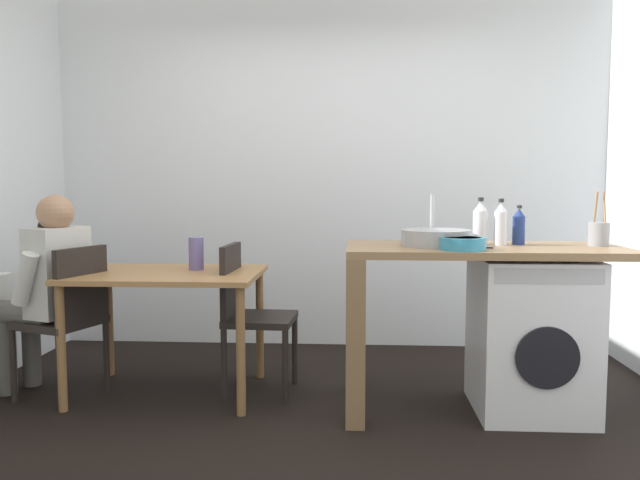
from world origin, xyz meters
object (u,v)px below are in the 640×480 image
bottle_tall_green (480,223)px  bottle_squat_brown (501,224)px  chair_person_seat (69,314)px  vase (196,254)px  washing_machine (530,335)px  bottle_clear_small (519,227)px  dining_table (168,288)px  chair_opposite (248,309)px  mixing_bowl (463,243)px  utensil_crock (599,233)px  seated_person (47,284)px

bottle_tall_green → bottle_squat_brown: bearing=-12.9°
chair_person_seat → vase: vase is taller
vase → washing_machine: bearing=-8.0°
washing_machine → bottle_clear_small: (-0.05, 0.12, 0.59)m
chair_person_seat → washing_machine: (2.63, -0.05, -0.08)m
chair_person_seat → bottle_tall_green: size_ratio=3.39×
dining_table → chair_person_seat: 0.58m
chair_opposite → mixing_bowl: (1.19, -0.42, 0.45)m
chair_opposite → bottle_clear_small: bottle_clear_small is taller
dining_table → washing_machine: bearing=-4.8°
mixing_bowl → utensil_crock: bearing=17.7°
chair_person_seat → washing_machine: size_ratio=1.05×
dining_table → vase: size_ratio=5.53×
chair_opposite → seated_person: (-1.18, -0.12, 0.16)m
seated_person → bottle_squat_brown: (2.62, -0.04, 0.37)m
dining_table → utensil_crock: 2.48m
washing_machine → bottle_squat_brown: bottle_squat_brown is taller
bottle_clear_small → bottle_tall_green: bearing=-171.7°
bottle_tall_green → utensil_crock: (0.64, -0.03, -0.05)m
washing_machine → bottle_tall_green: 0.67m
dining_table → bottle_clear_small: 2.07m
utensil_crock → vase: 2.32m
bottle_tall_green → mixing_bowl: size_ratio=1.12×
chair_person_seat → seated_person: seated_person is taller
bottle_tall_green → mixing_bowl: 0.33m
chair_opposite → utensil_crock: bearing=87.8°
dining_table → bottle_tall_green: size_ratio=4.14×
dining_table → chair_person_seat: (-0.55, -0.13, -0.14)m
bottle_clear_small → dining_table: bearing=178.4°
washing_machine → vase: vase is taller
chair_opposite → bottle_tall_green: bottle_tall_green is taller
seated_person → utensil_crock: utensil_crock is taller
seated_person → bottle_clear_small: size_ratio=5.42×
mixing_bowl → utensil_crock: (0.78, 0.25, 0.03)m
chair_opposite → bottle_clear_small: (1.56, -0.11, 0.51)m
bottle_squat_brown → mixing_bowl: bearing=-134.2°
utensil_crock → bottle_clear_small: bearing=171.1°
chair_opposite → vase: 0.47m
washing_machine → bottle_squat_brown: bearing=159.6°
dining_table → seated_person: (-0.70, -0.07, 0.03)m
chair_person_seat → bottle_squat_brown: (2.47, 0.01, 0.53)m
bottle_clear_small → utensil_crock: bearing=-8.9°
dining_table → chair_person_seat: size_ratio=1.22×
bottle_clear_small → utensil_crock: utensil_crock is taller
dining_table → chair_person_seat: bearing=-167.2°
utensil_crock → dining_table: bearing=177.2°
chair_opposite → vase: (-0.33, 0.05, 0.33)m
chair_person_seat → mixing_bowl: size_ratio=3.80×
chair_person_seat → chair_opposite: 1.04m
mixing_bowl → vase: bearing=162.8°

